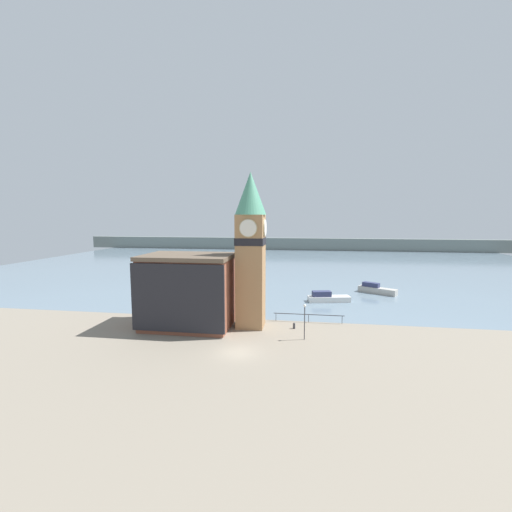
{
  "coord_description": "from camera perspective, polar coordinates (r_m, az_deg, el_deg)",
  "views": [
    {
      "loc": [
        6.88,
        -33.3,
        13.93
      ],
      "look_at": [
        0.92,
        6.44,
        9.31
      ],
      "focal_mm": 24.0,
      "sensor_mm": 36.0,
      "label": 1
    }
  ],
  "objects": [
    {
      "name": "boat_near",
      "position": [
        57.98,
        11.79,
        -6.82
      ],
      "size": [
        7.12,
        3.29,
        1.76
      ],
      "rotation": [
        0.0,
        0.0,
        0.2
      ],
      "color": "silver",
      "rests_on": "water"
    },
    {
      "name": "pier_building",
      "position": [
        44.29,
        -11.23,
        -5.69
      ],
      "size": [
        11.24,
        7.96,
        9.22
      ],
      "color": "brown",
      "rests_on": "ground_plane"
    },
    {
      "name": "far_shoreline",
      "position": [
        145.48,
        5.79,
        2.02
      ],
      "size": [
        180.0,
        3.0,
        5.0
      ],
      "color": "slate",
      "rests_on": "water"
    },
    {
      "name": "mooring_bollard_near",
      "position": [
        43.87,
        6.37,
        -11.43
      ],
      "size": [
        0.29,
        0.29,
        0.76
      ],
      "color": "#2D2D33",
      "rests_on": "ground_plane"
    },
    {
      "name": "clock_tower",
      "position": [
        42.61,
        -0.89,
        1.68
      ],
      "size": [
        3.87,
        3.87,
        19.39
      ],
      "color": "#9E754C",
      "rests_on": "ground_plane"
    },
    {
      "name": "pier_railing",
      "position": [
        46.47,
        8.76,
        -9.74
      ],
      "size": [
        9.28,
        0.08,
        1.09
      ],
      "color": "#333338",
      "rests_on": "ground_plane"
    },
    {
      "name": "ground_plane",
      "position": [
        36.74,
        -3.02,
        -15.72
      ],
      "size": [
        160.0,
        160.0,
        0.0
      ],
      "primitive_type": "plane",
      "color": "gray"
    },
    {
      "name": "lamp_post",
      "position": [
        39.62,
        8.11,
        -9.73
      ],
      "size": [
        0.32,
        0.32,
        4.11
      ],
      "color": "#2D2D33",
      "rests_on": "ground_plane"
    },
    {
      "name": "water",
      "position": [
        106.02,
        4.73,
        -1.01
      ],
      "size": [
        160.0,
        120.0,
        0.0
      ],
      "color": "slate",
      "rests_on": "ground_plane"
    },
    {
      "name": "boat_far",
      "position": [
        66.47,
        19.39,
        -5.28
      ],
      "size": [
        6.62,
        4.94,
        1.88
      ],
      "rotation": [
        0.0,
        0.0,
        -0.56
      ],
      "color": "#B7B2A8",
      "rests_on": "water"
    }
  ]
}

